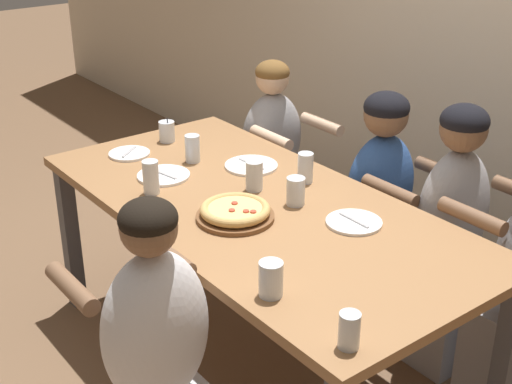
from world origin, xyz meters
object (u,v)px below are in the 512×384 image
(drinking_glass_d, at_px, (305,169))
(drinking_glass_a, at_px, (193,150))
(empty_plate_d, at_px, (354,222))
(diner_far_midright, at_px, (449,249))
(empty_plate_c, at_px, (129,154))
(diner_near_midright, at_px, (159,378))
(diner_far_left, at_px, (272,170))
(drinking_glass_g, at_px, (271,281))
(pizza_board_main, at_px, (235,212))
(drinking_glass_e, at_px, (349,333))
(drinking_glass_c, at_px, (151,177))
(drinking_glass_b, at_px, (296,192))
(drinking_glass_f, at_px, (254,177))
(empty_plate_a, at_px, (164,175))
(diner_far_center, at_px, (379,218))
(cocktail_glass_blue, at_px, (167,132))
(empty_plate_b, at_px, (251,166))

(drinking_glass_d, bearing_deg, drinking_glass_a, -152.49)
(empty_plate_d, xyz_separation_m, diner_far_midright, (0.07, 0.51, -0.26))
(empty_plate_c, xyz_separation_m, diner_near_midright, (1.17, -0.55, -0.27))
(empty_plate_d, xyz_separation_m, diner_far_left, (-1.13, 0.51, -0.30))
(drinking_glass_d, xyz_separation_m, drinking_glass_g, (0.60, -0.66, -0.01))
(pizza_board_main, height_order, drinking_glass_d, drinking_glass_d)
(drinking_glass_e, bearing_deg, diner_far_left, 147.39)
(drinking_glass_c, bearing_deg, drinking_glass_d, 62.54)
(drinking_glass_a, height_order, drinking_glass_e, drinking_glass_a)
(empty_plate_d, xyz_separation_m, drinking_glass_a, (-0.89, -0.14, 0.05))
(drinking_glass_d, relative_size, drinking_glass_g, 1.11)
(drinking_glass_a, bearing_deg, diner_far_midright, 34.28)
(empty_plate_c, distance_m, drinking_glass_b, 0.92)
(drinking_glass_c, bearing_deg, pizza_board_main, 18.56)
(drinking_glass_f, distance_m, diner_far_midright, 0.88)
(pizza_board_main, bearing_deg, drinking_glass_a, 162.17)
(empty_plate_d, relative_size, drinking_glass_b, 1.86)
(drinking_glass_d, relative_size, diner_near_midright, 0.11)
(empty_plate_a, distance_m, empty_plate_c, 0.32)
(diner_near_midright, bearing_deg, drinking_glass_c, 60.30)
(empty_plate_a, relative_size, diner_far_midright, 0.19)
(drinking_glass_c, xyz_separation_m, drinking_glass_g, (0.89, -0.09, -0.02))
(drinking_glass_c, distance_m, drinking_glass_e, 1.24)
(drinking_glass_b, bearing_deg, drinking_glass_f, -168.25)
(diner_near_midright, bearing_deg, drinking_glass_f, 33.04)
(drinking_glass_b, height_order, diner_far_center, diner_far_center)
(diner_far_left, bearing_deg, pizza_board_main, 44.25)
(drinking_glass_g, distance_m, diner_far_left, 1.73)
(empty_plate_c, height_order, diner_far_center, diner_far_center)
(diner_far_midright, bearing_deg, drinking_glass_e, 23.32)
(pizza_board_main, bearing_deg, cocktail_glass_blue, 165.28)
(empty_plate_d, bearing_deg, empty_plate_c, -163.69)
(drinking_glass_f, distance_m, drinking_glass_g, 0.80)
(drinking_glass_b, distance_m, drinking_glass_e, 0.93)
(drinking_glass_a, xyz_separation_m, diner_far_left, (-0.24, 0.66, -0.35))
(empty_plate_b, bearing_deg, drinking_glass_c, -93.10)
(empty_plate_a, relative_size, drinking_glass_c, 1.61)
(empty_plate_a, bearing_deg, pizza_board_main, 0.98)
(diner_far_left, bearing_deg, empty_plate_d, 65.50)
(pizza_board_main, relative_size, drinking_glass_e, 2.73)
(pizza_board_main, xyz_separation_m, cocktail_glass_blue, (-0.88, 0.23, 0.02))
(empty_plate_b, distance_m, drinking_glass_a, 0.28)
(pizza_board_main, relative_size, drinking_glass_d, 2.31)
(empty_plate_d, bearing_deg, drinking_glass_g, -71.06)
(cocktail_glass_blue, height_order, diner_far_center, diner_far_center)
(cocktail_glass_blue, distance_m, drinking_glass_d, 0.81)
(empty_plate_d, relative_size, drinking_glass_c, 1.50)
(drinking_glass_b, bearing_deg, diner_far_left, 146.21)
(diner_near_midright, bearing_deg, empty_plate_a, 57.40)
(drinking_glass_e, height_order, drinking_glass_g, drinking_glass_g)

